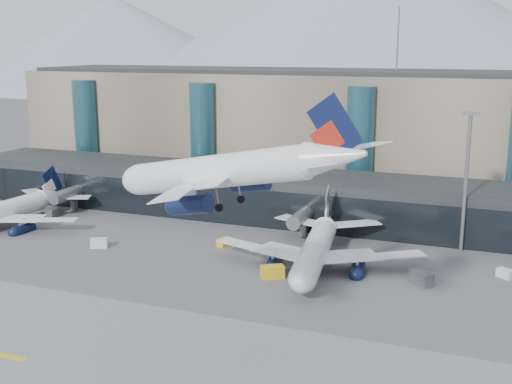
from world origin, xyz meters
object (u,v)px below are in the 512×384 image
Objects in this scene: jet_parked_left at (10,204)px; veh_f at (52,213)px; veh_c at (421,278)px; veh_h at (272,272)px; veh_b at (224,242)px; lightmast_mid at (466,174)px; veh_a at (99,243)px; veh_g at (505,273)px; hero_jet at (241,162)px; jet_parked_mid at (318,237)px.

jet_parked_left reaches higher than veh_f.
veh_h is at bearing -123.53° from veh_c.
veh_c reaches higher than veh_b.
jet_parked_left is 48.51m from veh_b.
jet_parked_left is at bearing -170.24° from lightmast_mid.
jet_parked_left is (-90.21, -15.52, -9.96)m from lightmast_mid.
veh_c is 1.04× the size of veh_h.
veh_a is 1.21× the size of veh_g.
hero_jet is at bearing -89.91° from veh_g.
lightmast_mid is 92.07m from jet_parked_left.
hero_jet reaches higher than veh_b.
jet_parked_left is 9.78m from veh_f.
veh_b is at bearing 125.90° from hero_jet.
veh_f is (-22.52, 14.95, 0.03)m from veh_a.
lightmast_mid is 6.61× the size of veh_c.
veh_c is 1.21× the size of veh_f.
veh_b is (-19.13, 3.08, -3.91)m from jet_parked_mid.
jet_parked_mid is 11.42m from veh_h.
lightmast_mid is at bearing 9.74° from veh_h.
veh_a is at bearing -160.54° from lightmast_mid.
hero_jet is 36.82m from veh_h.
veh_c is at bearing -88.26° from jet_parked_left.
lightmast_mid reaches higher than veh_g.
veh_c is at bearing -111.83° from veh_g.
veh_a is at bearing 141.27° from veh_h.
veh_g is (29.26, 41.59, -23.59)m from hero_jet.
veh_g is at bearing -101.19° from veh_f.
jet_parked_left is 11.87× the size of veh_a.
lightmast_mid is at bearing -93.40° from veh_f.
lightmast_mid reaches higher than jet_parked_left.
veh_c is 23.72m from veh_h.
jet_parked_left is at bearing 111.22° from veh_b.
hero_jet is 10.59× the size of veh_f.
hero_jet is at bearing -135.01° from veh_b.
veh_a is 71.89m from veh_g.
jet_parked_left is 9.43× the size of veh_c.
veh_a is 1.16× the size of veh_b.
veh_a is 0.79× the size of veh_c.
veh_a is 35.93m from veh_h.
jet_parked_left is at bearing 81.27° from jet_parked_mid.
jet_parked_mid is at bearing -149.70° from veh_c.
veh_g is at bearing 64.15° from hero_jet.
jet_parked_mid is 15.01× the size of veh_g.
jet_parked_mid is 63.91m from veh_f.
jet_parked_left is 85.73m from veh_c.
veh_b is at bearing -105.67° from veh_f.
veh_f is (4.24, 8.05, -3.56)m from jet_parked_left.
jet_parked_mid reaches higher than veh_h.
veh_a is at bearing -99.65° from jet_parked_left.
veh_b is (21.55, 9.30, -0.10)m from veh_a.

